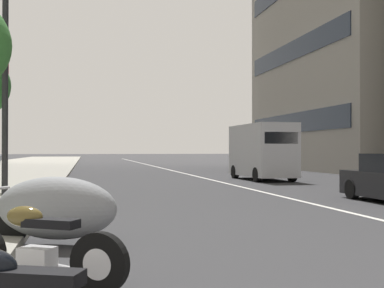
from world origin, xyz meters
name	(u,v)px	position (x,y,z in m)	size (l,w,h in m)	color
lane_centre_stripe	(173,171)	(35.00, 0.00, 0.00)	(110.00, 0.16, 0.01)	silver
motorcycle_far_end_row	(34,248)	(2.99, 6.97, 0.45)	(1.28, 2.00, 1.49)	black
motorcycle_by_sign_pole	(55,208)	(5.51, 6.88, 0.61)	(1.58, 2.20, 1.12)	gray
delivery_van_ahead	(262,151)	(22.27, -2.55, 1.52)	(5.16, 2.16, 2.87)	#B7B7BC
street_lamp_with_banners	(18,24)	(13.10, 8.41, 5.36)	(1.26, 2.60, 8.83)	#232326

